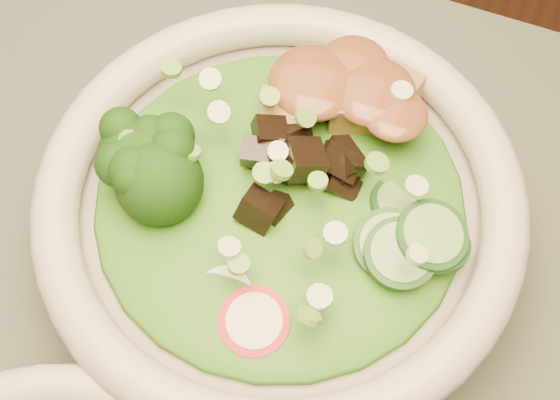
% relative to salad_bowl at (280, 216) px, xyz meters
% --- Properties ---
extents(salad_bowl, '(0.31, 0.31, 0.08)m').
position_rel_salad_bowl_xyz_m(salad_bowl, '(0.00, 0.00, 0.00)').
color(salad_bowl, beige).
rests_on(salad_bowl, dining_table).
extents(lettuce_bed, '(0.23, 0.23, 0.03)m').
position_rel_salad_bowl_xyz_m(lettuce_bed, '(-0.00, 0.00, 0.02)').
color(lettuce_bed, '#2B6A16').
rests_on(lettuce_bed, salad_bowl).
extents(broccoli_florets, '(0.10, 0.09, 0.05)m').
position_rel_salad_bowl_xyz_m(broccoli_florets, '(-0.07, 0.01, 0.04)').
color(broccoli_florets, black).
rests_on(broccoli_florets, salad_bowl).
extents(radish_slices, '(0.13, 0.05, 0.02)m').
position_rel_salad_bowl_xyz_m(radish_slices, '(-0.01, -0.08, 0.03)').
color(radish_slices, '#B50D21').
rests_on(radish_slices, salad_bowl).
extents(cucumber_slices, '(0.08, 0.08, 0.04)m').
position_rel_salad_bowl_xyz_m(cucumber_slices, '(0.07, -0.01, 0.04)').
color(cucumber_slices, '#86B866').
rests_on(cucumber_slices, salad_bowl).
extents(mushroom_heap, '(0.08, 0.08, 0.05)m').
position_rel_salad_bowl_xyz_m(mushroom_heap, '(0.00, 0.01, 0.04)').
color(mushroom_heap, black).
rests_on(mushroom_heap, salad_bowl).
extents(tofu_cubes, '(0.11, 0.07, 0.04)m').
position_rel_salad_bowl_xyz_m(tofu_cubes, '(0.01, 0.07, 0.04)').
color(tofu_cubes, olive).
rests_on(tofu_cubes, salad_bowl).
extents(peanut_sauce, '(0.08, 0.06, 0.02)m').
position_rel_salad_bowl_xyz_m(peanut_sauce, '(0.01, 0.07, 0.05)').
color(peanut_sauce, brown).
rests_on(peanut_sauce, tofu_cubes).
extents(scallion_garnish, '(0.22, 0.22, 0.03)m').
position_rel_salad_bowl_xyz_m(scallion_garnish, '(-0.00, 0.00, 0.05)').
color(scallion_garnish, '#69A63A').
rests_on(scallion_garnish, salad_bowl).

